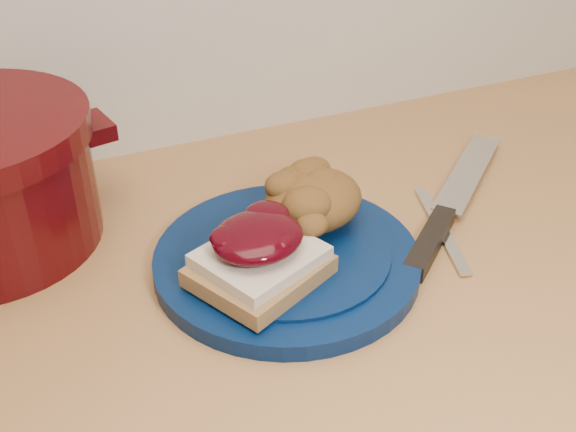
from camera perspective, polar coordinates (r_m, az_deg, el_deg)
name	(u,v)px	position (r m, az deg, el deg)	size (l,w,h in m)	color
plate	(287,260)	(0.75, -0.09, -3.53)	(0.28, 0.28, 0.02)	#04183F
sandwich	(259,255)	(0.69, -2.32, -3.08)	(0.15, 0.14, 0.06)	olive
stuffing_mound	(313,200)	(0.77, 2.00, 1.27)	(0.11, 0.10, 0.06)	brown
chef_knife	(441,221)	(0.83, 12.01, -0.39)	(0.27, 0.24, 0.02)	black
butter_knife	(441,229)	(0.83, 12.03, -0.98)	(0.17, 0.01, 0.00)	silver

